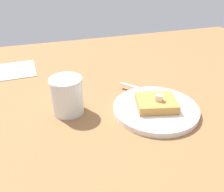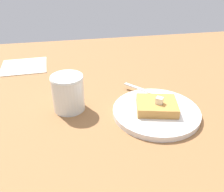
# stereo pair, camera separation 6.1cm
# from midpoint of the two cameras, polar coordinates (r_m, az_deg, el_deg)

# --- Properties ---
(table_surface) EXTENTS (1.29, 1.29, 0.02)m
(table_surface) POSITION_cam_midpoint_polar(r_m,az_deg,el_deg) (0.65, 10.80, -4.05)
(table_surface) COLOR brown
(table_surface) RESTS_ON ground
(plate) EXTENTS (0.21, 0.21, 0.01)m
(plate) POSITION_cam_midpoint_polar(r_m,az_deg,el_deg) (0.63, 7.25, -2.98)
(plate) COLOR silver
(plate) RESTS_ON table_surface
(toast_slice_center) EXTENTS (0.10, 0.11, 0.02)m
(toast_slice_center) POSITION_cam_midpoint_polar(r_m,az_deg,el_deg) (0.62, 7.35, -1.67)
(toast_slice_center) COLOR #B57C39
(toast_slice_center) RESTS_ON plate
(butter_pat_primary) EXTENTS (0.02, 0.02, 0.02)m
(butter_pat_primary) POSITION_cam_midpoint_polar(r_m,az_deg,el_deg) (0.61, 7.93, -0.44)
(butter_pat_primary) COLOR #F1E8C2
(butter_pat_primary) RESTS_ON toast_slice_center
(fork) EXTENTS (0.13, 0.12, 0.00)m
(fork) POSITION_cam_midpoint_polar(r_m,az_deg,el_deg) (0.69, 5.83, 1.09)
(fork) COLOR silver
(fork) RESTS_ON plate
(syrup_jar) EXTENTS (0.08, 0.08, 0.09)m
(syrup_jar) POSITION_cam_midpoint_polar(r_m,az_deg,el_deg) (0.63, -12.96, -0.30)
(syrup_jar) COLOR #542C11
(syrup_jar) RESTS_ON table_surface
(napkin) EXTENTS (0.15, 0.16, 0.00)m
(napkin) POSITION_cam_midpoint_polar(r_m,az_deg,el_deg) (0.92, -23.74, 5.26)
(napkin) COLOR beige
(napkin) RESTS_ON table_surface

